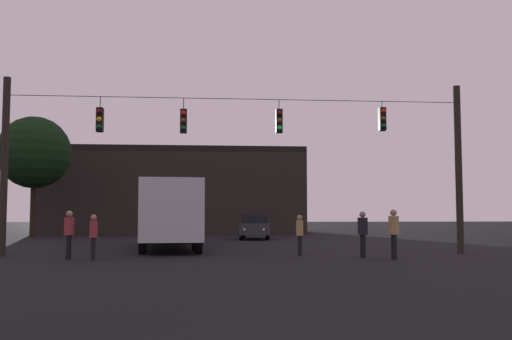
{
  "coord_description": "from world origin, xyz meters",
  "views": [
    {
      "loc": [
        -1.3,
        -5.88,
        1.61
      ],
      "look_at": [
        1.01,
        20.91,
        3.64
      ],
      "focal_mm": 40.52,
      "sensor_mm": 36.0,
      "label": 1
    }
  ],
  "objects_px": {
    "pedestrian_crossing_center": "(363,231)",
    "car_near_right": "(255,227)",
    "tree_left_silhouette": "(34,153)",
    "pedestrian_crossing_left": "(93,235)",
    "city_bus": "(169,208)",
    "pedestrian_crossing_right": "(300,233)",
    "pedestrian_trailing": "(394,231)",
    "pedestrian_near_bus": "(69,232)"
  },
  "relations": [
    {
      "from": "pedestrian_near_bus",
      "to": "car_near_right",
      "type": "bearing_deg",
      "value": 62.69
    },
    {
      "from": "city_bus",
      "to": "pedestrian_crossing_right",
      "type": "relative_size",
      "value": 7.17
    },
    {
      "from": "pedestrian_crossing_left",
      "to": "pedestrian_near_bus",
      "type": "height_order",
      "value": "pedestrian_near_bus"
    },
    {
      "from": "pedestrian_crossing_center",
      "to": "pedestrian_trailing",
      "type": "xyz_separation_m",
      "value": [
        0.89,
        -0.82,
        0.04
      ]
    },
    {
      "from": "city_bus",
      "to": "pedestrian_crossing_left",
      "type": "xyz_separation_m",
      "value": [
        -2.13,
        -7.13,
        -0.98
      ]
    },
    {
      "from": "pedestrian_crossing_right",
      "to": "tree_left_silhouette",
      "type": "height_order",
      "value": "tree_left_silhouette"
    },
    {
      "from": "tree_left_silhouette",
      "to": "pedestrian_near_bus",
      "type": "bearing_deg",
      "value": -70.38
    },
    {
      "from": "city_bus",
      "to": "pedestrian_trailing",
      "type": "relative_size",
      "value": 6.36
    },
    {
      "from": "pedestrian_near_bus",
      "to": "pedestrian_crossing_left",
      "type": "bearing_deg",
      "value": -31.71
    },
    {
      "from": "car_near_right",
      "to": "pedestrian_crossing_left",
      "type": "relative_size",
      "value": 2.84
    },
    {
      "from": "pedestrian_crossing_right",
      "to": "pedestrian_crossing_center",
      "type": "bearing_deg",
      "value": -28.19
    },
    {
      "from": "pedestrian_crossing_right",
      "to": "pedestrian_crossing_left",
      "type": "bearing_deg",
      "value": -168.73
    },
    {
      "from": "car_near_right",
      "to": "pedestrian_near_bus",
      "type": "distance_m",
      "value": 17.31
    },
    {
      "from": "pedestrian_crossing_left",
      "to": "pedestrian_crossing_right",
      "type": "distance_m",
      "value": 7.6
    },
    {
      "from": "car_near_right",
      "to": "pedestrian_near_bus",
      "type": "height_order",
      "value": "pedestrian_near_bus"
    },
    {
      "from": "pedestrian_crossing_left",
      "to": "city_bus",
      "type": "bearing_deg",
      "value": 73.37
    },
    {
      "from": "pedestrian_trailing",
      "to": "tree_left_silhouette",
      "type": "xyz_separation_m",
      "value": [
        -18.38,
        20.47,
        4.78
      ]
    },
    {
      "from": "car_near_right",
      "to": "tree_left_silhouette",
      "type": "distance_m",
      "value": 16.18
    },
    {
      "from": "pedestrian_crossing_center",
      "to": "car_near_right",
      "type": "bearing_deg",
      "value": 99.54
    },
    {
      "from": "pedestrian_crossing_right",
      "to": "pedestrian_trailing",
      "type": "xyz_separation_m",
      "value": [
        3.04,
        -1.97,
        0.13
      ]
    },
    {
      "from": "pedestrian_crossing_left",
      "to": "pedestrian_crossing_center",
      "type": "distance_m",
      "value": 9.61
    },
    {
      "from": "pedestrian_crossing_left",
      "to": "pedestrian_trailing",
      "type": "relative_size",
      "value": 0.9
    },
    {
      "from": "pedestrian_crossing_left",
      "to": "tree_left_silhouette",
      "type": "distance_m",
      "value": 22.04
    },
    {
      "from": "pedestrian_crossing_right",
      "to": "pedestrian_trailing",
      "type": "height_order",
      "value": "pedestrian_trailing"
    },
    {
      "from": "pedestrian_crossing_center",
      "to": "tree_left_silhouette",
      "type": "relative_size",
      "value": 0.2
    },
    {
      "from": "car_near_right",
      "to": "tree_left_silhouette",
      "type": "relative_size",
      "value": 0.54
    },
    {
      "from": "pedestrian_near_bus",
      "to": "pedestrian_trailing",
      "type": "distance_m",
      "value": 11.52
    },
    {
      "from": "car_near_right",
      "to": "pedestrian_crossing_right",
      "type": "bearing_deg",
      "value": -88.09
    },
    {
      "from": "city_bus",
      "to": "car_near_right",
      "type": "bearing_deg",
      "value": 61.3
    },
    {
      "from": "pedestrian_trailing",
      "to": "tree_left_silhouette",
      "type": "bearing_deg",
      "value": 131.91
    },
    {
      "from": "city_bus",
      "to": "pedestrian_crossing_center",
      "type": "height_order",
      "value": "city_bus"
    },
    {
      "from": "pedestrian_crossing_right",
      "to": "pedestrian_near_bus",
      "type": "bearing_deg",
      "value": -173.98
    },
    {
      "from": "tree_left_silhouette",
      "to": "pedestrian_crossing_left",
      "type": "bearing_deg",
      "value": -68.49
    },
    {
      "from": "pedestrian_near_bus",
      "to": "tree_left_silhouette",
      "type": "height_order",
      "value": "tree_left_silhouette"
    },
    {
      "from": "city_bus",
      "to": "pedestrian_crossing_right",
      "type": "xyz_separation_m",
      "value": [
        5.33,
        -5.65,
        -0.99
      ]
    },
    {
      "from": "car_near_right",
      "to": "pedestrian_crossing_right",
      "type": "height_order",
      "value": "pedestrian_crossing_right"
    },
    {
      "from": "tree_left_silhouette",
      "to": "city_bus",
      "type": "bearing_deg",
      "value": -52.11
    },
    {
      "from": "city_bus",
      "to": "pedestrian_near_bus",
      "type": "bearing_deg",
      "value": -115.36
    },
    {
      "from": "city_bus",
      "to": "pedestrian_crossing_right",
      "type": "height_order",
      "value": "city_bus"
    },
    {
      "from": "car_near_right",
      "to": "pedestrian_near_bus",
      "type": "xyz_separation_m",
      "value": [
        -7.94,
        -15.38,
        0.18
      ]
    },
    {
      "from": "city_bus",
      "to": "car_near_right",
      "type": "height_order",
      "value": "city_bus"
    },
    {
      "from": "pedestrian_crossing_left",
      "to": "pedestrian_trailing",
      "type": "distance_m",
      "value": 10.51
    }
  ]
}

